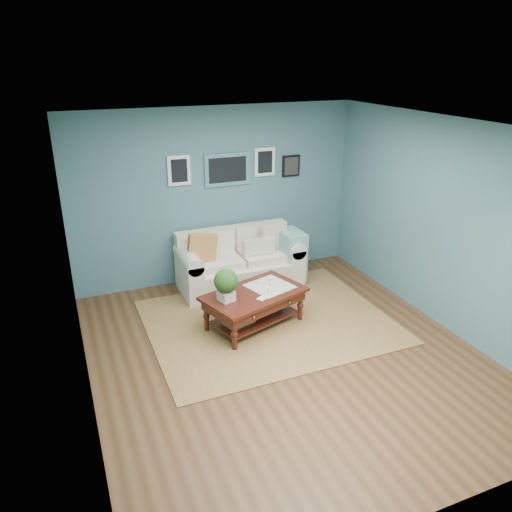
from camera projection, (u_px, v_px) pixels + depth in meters
room_shell at (286, 248)px, 5.61m from camera, size 5.00×5.02×2.70m
area_rug at (268, 321)px, 6.80m from camera, size 3.18×2.55×0.01m
loveseat at (244, 261)px, 7.75m from camera, size 1.91×0.87×0.98m
coffee_table at (250, 300)px, 6.52m from camera, size 1.49×1.14×0.92m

